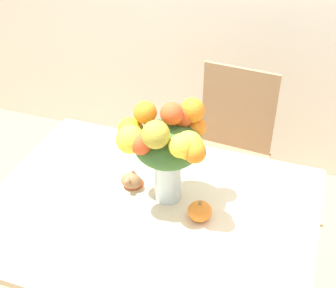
{
  "coord_description": "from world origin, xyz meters",
  "views": [
    {
      "loc": [
        0.49,
        -1.19,
        1.99
      ],
      "look_at": [
        0.05,
        0.09,
        1.02
      ],
      "focal_mm": 50.0,
      "sensor_mm": 36.0,
      "label": 1
    }
  ],
  "objects_px": {
    "turkey_figurine": "(132,179)",
    "dining_chair_near_window": "(228,154)",
    "pumpkin": "(200,211)",
    "flower_vase": "(167,145)"
  },
  "relations": [
    {
      "from": "turkey_figurine",
      "to": "dining_chair_near_window",
      "type": "xyz_separation_m",
      "value": [
        0.24,
        0.72,
        -0.32
      ]
    },
    {
      "from": "pumpkin",
      "to": "turkey_figurine",
      "type": "height_order",
      "value": "pumpkin"
    },
    {
      "from": "pumpkin",
      "to": "dining_chair_near_window",
      "type": "distance_m",
      "value": 0.88
    },
    {
      "from": "pumpkin",
      "to": "dining_chair_near_window",
      "type": "height_order",
      "value": "dining_chair_near_window"
    },
    {
      "from": "flower_vase",
      "to": "turkey_figurine",
      "type": "distance_m",
      "value": 0.27
    },
    {
      "from": "dining_chair_near_window",
      "to": "pumpkin",
      "type": "bearing_deg",
      "value": -81.15
    },
    {
      "from": "flower_vase",
      "to": "dining_chair_near_window",
      "type": "distance_m",
      "value": 0.93
    },
    {
      "from": "flower_vase",
      "to": "pumpkin",
      "type": "relative_size",
      "value": 4.69
    },
    {
      "from": "flower_vase",
      "to": "turkey_figurine",
      "type": "relative_size",
      "value": 3.62
    },
    {
      "from": "pumpkin",
      "to": "turkey_figurine",
      "type": "xyz_separation_m",
      "value": [
        -0.3,
        0.09,
        -0.0
      ]
    }
  ]
}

